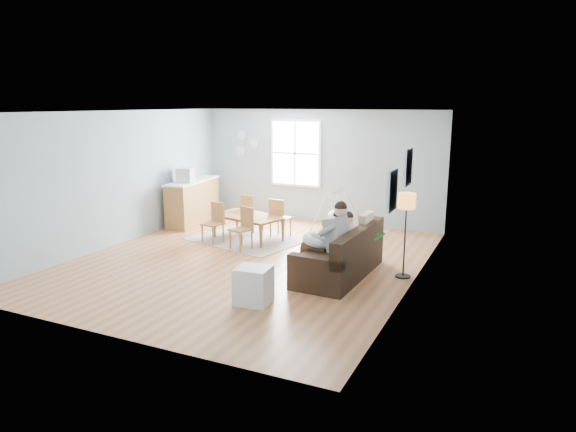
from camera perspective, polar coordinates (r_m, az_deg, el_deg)
The scene contains 22 objects.
room at distance 9.13m, azimuth -4.64°, elevation 9.75°, with size 8.40×9.40×3.90m.
window at distance 12.54m, azimuth 0.86°, elevation 6.98°, with size 1.32×0.08×1.62m.
pictures at distance 7.13m, azimuth 12.36°, elevation 4.13°, with size 0.05×1.34×0.74m.
wall_plates at distance 13.17m, azimuth -4.77°, elevation 7.99°, with size 0.67×0.02×0.66m.
sofa at distance 8.66m, azimuth 6.03°, elevation -4.72°, with size 0.97×2.12×0.85m.
green_throw at distance 9.25m, azimuth 7.15°, elevation -2.09°, with size 0.96×0.77×0.04m, color #155D26.
beige_pillow at distance 8.97m, azimuth 8.65°, elevation -1.17°, with size 0.13×0.47×0.47m, color #B7A58C.
father at distance 8.33m, azimuth 4.50°, elevation -2.38°, with size 0.98×0.52×1.34m.
nursing_pillow at distance 8.40m, azimuth 3.50°, elevation -2.66°, with size 0.55×0.55×0.15m, color silver.
infant at distance 8.41m, azimuth 3.56°, elevation -2.03°, with size 0.21×0.39×0.14m.
toddler at distance 8.75m, azimuth 6.09°, elevation -1.68°, with size 0.55×0.27×0.86m.
floor_lamp at distance 8.54m, azimuth 13.02°, elevation 0.87°, with size 0.29×0.29×1.42m.
storage_cube at distance 7.48m, azimuth -3.93°, elevation -7.70°, with size 0.53×0.48×0.54m.
rug at distance 10.96m, azimuth -4.52°, elevation -2.60°, with size 2.22×1.69×0.01m, color #A59F97.
dining_table at distance 10.89m, azimuth -4.54°, elevation -1.30°, with size 1.50×0.84×0.53m, color brown.
chair_sw at distance 10.74m, azimuth -8.14°, elevation -0.49°, with size 0.44×0.44×0.83m.
chair_se at distance 10.19m, azimuth -4.98°, elevation -1.10°, with size 0.48×0.48×0.84m.
chair_nw at distance 11.51m, azimuth -4.19°, elevation 0.54°, with size 0.47×0.47×0.85m.
chair_ne at distance 10.99m, azimuth -1.05°, elevation 0.01°, with size 0.42×0.42×0.85m.
counter at distance 12.57m, azimuth -10.51°, elevation 1.63°, with size 0.79×1.93×1.05m.
monitor at distance 12.14m, azimuth -11.36°, elevation 4.48°, with size 0.42×0.41×0.33m.
baby_swing at distance 11.49m, azimuth 5.42°, elevation 0.20°, with size 1.02×1.04×0.93m.
Camera 1 is at (4.49, -7.94, 2.85)m, focal length 32.00 mm.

